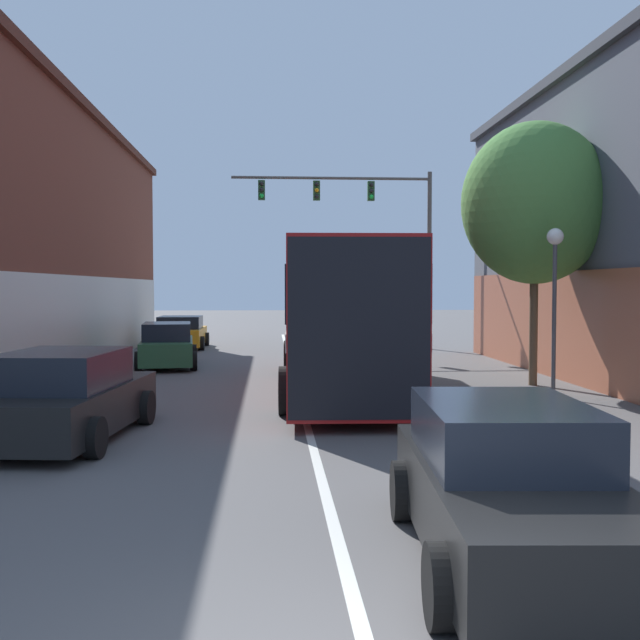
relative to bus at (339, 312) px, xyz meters
The scene contains 9 objects.
lane_center_line 2.45m from the bus, 136.94° to the left, with size 0.14×42.59×0.01m.
bus is the anchor object (origin of this frame).
hatchback_foreground 11.95m from the bus, 87.56° to the right, with size 2.15×4.40×1.50m.
parked_car_left_near 7.91m from the bus, 131.92° to the right, with size 2.52×4.76×1.53m.
parked_car_left_mid 14.58m from the bus, 112.44° to the left, with size 2.18×4.03×1.37m.
parked_car_left_far 7.91m from the bus, 130.75° to the left, with size 2.23×4.36×1.45m.
traffic_signal_gantry 12.96m from the bus, 79.36° to the left, with size 8.32×0.36×7.41m.
street_lamp 5.23m from the bus, 17.48° to the right, with size 0.39×0.39×3.99m.
street_tree_near 5.98m from the bus, ahead, with size 3.87×3.49×6.95m.
Camera 1 is at (-0.69, -4.41, 2.61)m, focal length 42.00 mm.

